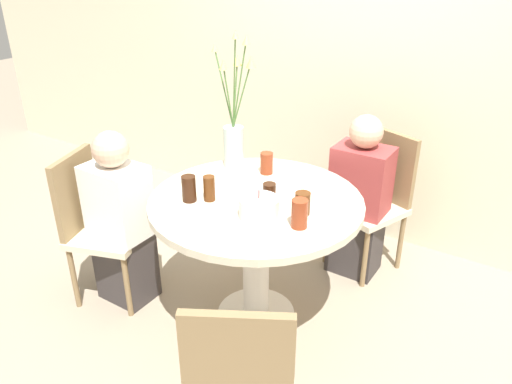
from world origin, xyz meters
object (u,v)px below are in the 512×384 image
(chair_right_flank, at_px, (376,194))
(drink_glass_0, at_px, (269,193))
(drink_glass_2, at_px, (189,189))
(birthday_cake, at_px, (259,208))
(person_boy, at_px, (359,202))
(drink_glass_4, at_px, (303,203))
(chair_far_back, at_px, (96,220))
(drink_glass_3, at_px, (267,163))
(flower_vase, at_px, (234,130))
(drink_glass_1, at_px, (300,214))
(person_woman, at_px, (121,225))
(chair_left_flank, at_px, (241,381))
(drink_glass_5, at_px, (209,188))
(side_plate, at_px, (295,182))

(chair_right_flank, bearing_deg, drink_glass_0, -85.44)
(drink_glass_2, bearing_deg, drink_glass_0, 29.46)
(birthday_cake, relative_size, person_boy, 0.18)
(chair_right_flank, relative_size, drink_glass_4, 8.03)
(chair_far_back, height_order, drink_glass_3, chair_far_back)
(flower_vase, distance_m, drink_glass_1, 0.80)
(drink_glass_2, xyz_separation_m, person_boy, (0.56, 0.95, -0.33))
(drink_glass_4, bearing_deg, chair_far_back, -165.69)
(chair_far_back, height_order, person_boy, person_boy)
(chair_far_back, distance_m, drink_glass_4, 1.26)
(chair_far_back, xyz_separation_m, drink_glass_0, (0.99, 0.31, 0.31))
(drink_glass_0, height_order, drink_glass_4, drink_glass_4)
(flower_vase, height_order, person_woman, flower_vase)
(chair_left_flank, distance_m, drink_glass_2, 1.04)
(drink_glass_1, xyz_separation_m, drink_glass_2, (-0.60, -0.07, -0.00))
(drink_glass_3, height_order, drink_glass_4, drink_glass_3)
(drink_glass_2, relative_size, drink_glass_3, 1.10)
(drink_glass_5, bearing_deg, drink_glass_3, 81.31)
(birthday_cake, relative_size, drink_glass_4, 1.70)
(drink_glass_2, distance_m, drink_glass_4, 0.58)
(side_plate, height_order, drink_glass_4, drink_glass_4)
(person_woman, bearing_deg, chair_far_back, -161.13)
(drink_glass_5, relative_size, person_woman, 0.12)
(chair_right_flank, height_order, drink_glass_5, chair_right_flank)
(chair_far_back, relative_size, drink_glass_1, 6.48)
(drink_glass_2, xyz_separation_m, drink_glass_3, (0.15, 0.51, -0.01))
(chair_far_back, relative_size, drink_glass_3, 7.30)
(drink_glass_2, bearing_deg, drink_glass_5, 36.96)
(birthday_cake, bearing_deg, person_woman, -173.13)
(chair_left_flank, distance_m, flower_vase, 1.47)
(flower_vase, height_order, side_plate, flower_vase)
(flower_vase, xyz_separation_m, drink_glass_4, (0.61, -0.31, -0.16))
(chair_right_flank, distance_m, person_boy, 0.16)
(chair_left_flank, relative_size, person_woman, 0.85)
(chair_left_flank, bearing_deg, birthday_cake, -91.85)
(flower_vase, bearing_deg, person_boy, 36.14)
(chair_right_flank, bearing_deg, chair_far_back, -115.24)
(chair_right_flank, distance_m, chair_left_flank, 1.74)
(chair_far_back, relative_size, drink_glass_4, 8.03)
(chair_far_back, relative_size, person_woman, 0.85)
(chair_left_flank, bearing_deg, drink_glass_1, -107.39)
(drink_glass_1, xyz_separation_m, drink_glass_4, (-0.05, 0.12, -0.01))
(drink_glass_0, xyz_separation_m, drink_glass_5, (-0.27, -0.14, 0.01))
(person_boy, bearing_deg, birthday_cake, -100.45)
(drink_glass_4, bearing_deg, birthday_cake, -137.46)
(drink_glass_0, height_order, drink_glass_1, drink_glass_1)
(side_plate, bearing_deg, chair_right_flank, 66.91)
(drink_glass_4, xyz_separation_m, person_woman, (-1.03, -0.25, -0.32))
(drink_glass_1, bearing_deg, person_boy, 92.56)
(chair_left_flank, relative_size, flower_vase, 1.15)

